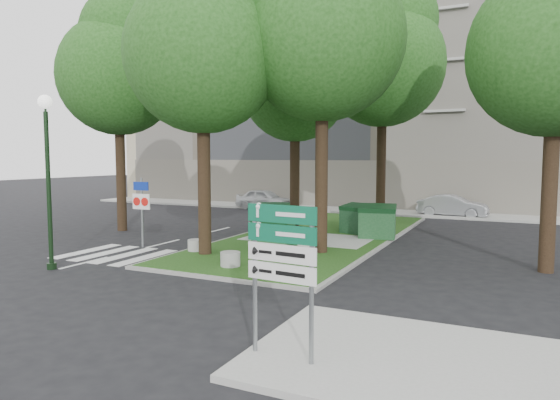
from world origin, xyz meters
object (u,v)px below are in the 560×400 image
Objects in this scene: tree_median_far at (385,53)px; dumpster_b at (273,233)px; bollard_left at (196,245)px; traffic_sign_pole at (142,203)px; directional_sign at (282,257)px; tree_street_right at (560,34)px; car_white at (265,199)px; tree_median_mid at (297,77)px; tree_median_near_left at (206,40)px; tree_median_near_right at (326,22)px; bollard_right at (306,248)px; litter_bin at (383,217)px; tree_street_left at (120,64)px; dumpster_a at (272,219)px; car_silver at (453,206)px; dumpster_d at (377,222)px; street_lamp at (47,161)px; dumpster_c at (358,219)px; bollard_mid at (230,259)px.

tree_median_far is 11.13m from dumpster_b.
traffic_sign_pole is at bearing 175.44° from bollard_left.
bollard_left is 10.01m from directional_sign.
traffic_sign_pole is (-13.77, -2.06, -5.27)m from tree_street_right.
dumpster_b reaches higher than car_white.
tree_median_mid is 0.84× the size of tree_median_far.
tree_median_near_left reaches higher than bollard_left.
tree_median_near_left is at bearing -150.26° from tree_median_near_right.
car_white is (-5.42, 14.76, -6.65)m from tree_median_near_left.
litter_bin is at bearing 86.49° from bollard_right.
bollard_left is 0.21× the size of traffic_sign_pole.
tree_street_left is at bearing -150.72° from tree_median_far.
dumpster_a is at bearing 115.00° from dumpster_b.
tree_street_right is 2.58× the size of car_white.
car_silver is (0.13, 22.60, -1.18)m from directional_sign.
dumpster_d is at bearing -79.16° from tree_median_far.
dumpster_a is at bearing -148.11° from car_white.
dumpster_d is 10.03m from car_silver.
litter_bin is 10.30m from car_white.
street_lamp is (-3.42, -8.37, 2.56)m from dumpster_a.
bollard_right is at bearing -144.58° from car_white.
dumpster_b is at bearing 12.73° from traffic_sign_pole.
tree_median_near_left reaches higher than car_silver.
tree_median_far is at bearing 33.87° from dumpster_a.
dumpster_c is at bearing -97.64° from tree_median_far.
tree_median_mid is 7.04× the size of dumpster_b.
car_silver is (6.24, 15.64, -6.68)m from tree_median_near_left.
tree_street_right is 13.22m from bollard_left.
tree_street_right reaches higher than bollard_left.
bollard_right is 0.98× the size of bollard_mid.
street_lamp is (-7.00, -13.16, -4.99)m from tree_median_far.
tree_median_near_right is 5.50m from tree_median_mid.
litter_bin is at bearing 80.34° from bollard_mid.
street_lamp is 21.69m from car_silver.
street_lamp is 1.37× the size of car_silver.
dumpster_c is at bearing 78.80° from bollard_mid.
tree_street_right is at bearing 24.05° from street_lamp.
bollard_right is at bearing -93.51° from litter_bin.
tree_median_near_left is 2.73× the size of car_silver.
traffic_sign_pole is (-2.58, 0.21, 1.39)m from bollard_left.
dumpster_b is 9.68m from directional_sign.
tree_street_right is at bearing -21.80° from tree_median_mid.
tree_median_near_right reaches higher than dumpster_b.
tree_median_near_left reaches higher than bollard_mid.
car_silver is at bearing -82.66° from car_white.
dumpster_b reaches higher than litter_bin.
tree_median_far is 17.86m from directional_sign.
bollard_right is 0.15× the size of car_white.
tree_median_near_right is 0.96× the size of tree_median_far.
directional_sign reaches higher than car_white.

